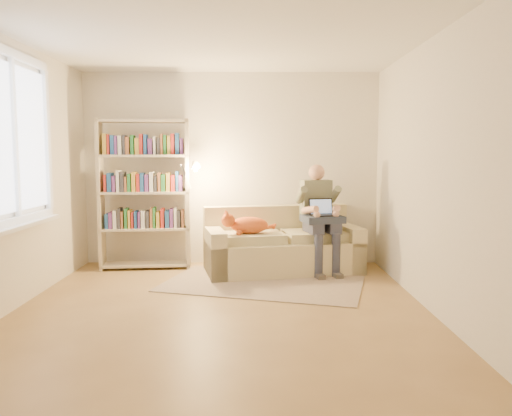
{
  "coord_description": "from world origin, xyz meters",
  "views": [
    {
      "loc": [
        0.33,
        -4.59,
        1.48
      ],
      "look_at": [
        0.34,
        1.0,
        0.9
      ],
      "focal_mm": 35.0,
      "sensor_mm": 36.0,
      "label": 1
    }
  ],
  "objects_px": {
    "bookshelf": "(145,187)",
    "sofa": "(282,248)",
    "cat": "(247,224)",
    "person": "(319,212)",
    "laptop": "(320,211)"
  },
  "relations": [
    {
      "from": "bookshelf",
      "to": "sofa",
      "type": "bearing_deg",
      "value": -10.69
    },
    {
      "from": "sofa",
      "to": "cat",
      "type": "xyz_separation_m",
      "value": [
        -0.44,
        -0.22,
        0.34
      ]
    },
    {
      "from": "person",
      "to": "cat",
      "type": "height_order",
      "value": "person"
    },
    {
      "from": "laptop",
      "to": "bookshelf",
      "type": "relative_size",
      "value": 0.18
    },
    {
      "from": "person",
      "to": "laptop",
      "type": "relative_size",
      "value": 3.92
    },
    {
      "from": "person",
      "to": "laptop",
      "type": "xyz_separation_m",
      "value": [
        -0.0,
        -0.12,
        0.02
      ]
    },
    {
      "from": "laptop",
      "to": "bookshelf",
      "type": "distance_m",
      "value": 2.29
    },
    {
      "from": "cat",
      "to": "laptop",
      "type": "xyz_separation_m",
      "value": [
        0.9,
        0.05,
        0.16
      ]
    },
    {
      "from": "cat",
      "to": "bookshelf",
      "type": "xyz_separation_m",
      "value": [
        -1.34,
        0.38,
        0.44
      ]
    },
    {
      "from": "cat",
      "to": "laptop",
      "type": "height_order",
      "value": "laptop"
    },
    {
      "from": "sofa",
      "to": "person",
      "type": "xyz_separation_m",
      "value": [
        0.47,
        -0.05,
        0.48
      ]
    },
    {
      "from": "sofa",
      "to": "person",
      "type": "height_order",
      "value": "person"
    },
    {
      "from": "cat",
      "to": "laptop",
      "type": "relative_size",
      "value": 1.97
    },
    {
      "from": "person",
      "to": "sofa",
      "type": "bearing_deg",
      "value": 161.66
    },
    {
      "from": "sofa",
      "to": "cat",
      "type": "relative_size",
      "value": 3.01
    }
  ]
}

